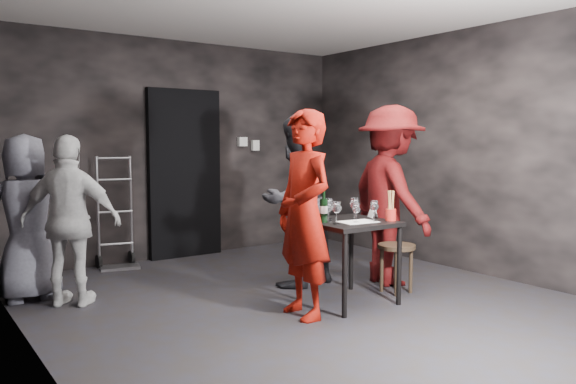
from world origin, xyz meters
TOP-DOWN VIEW (x-y plane):
  - floor at (0.00, 0.00)m, footprint 4.50×5.00m
  - wall_back at (0.00, 2.50)m, footprint 4.50×0.04m
  - wall_left at (-2.25, 0.00)m, footprint 0.04×5.00m
  - wall_right at (2.25, 0.00)m, footprint 0.04×5.00m
  - doorway at (0.00, 2.44)m, footprint 0.95×0.10m
  - wallbox_upper at (0.85, 2.45)m, footprint 0.12×0.06m
  - wallbox_lower at (1.05, 2.45)m, footprint 0.10×0.06m
  - hand_truck at (-0.92, 2.32)m, footprint 0.43×0.36m
  - tasting_table at (0.33, -0.29)m, footprint 0.72×0.72m
  - stool at (0.93, -0.31)m, footprint 0.36×0.36m
  - server_red at (-0.23, -0.38)m, footprint 0.52×0.76m
  - woman_black at (0.31, 0.49)m, footprint 1.04×0.69m
  - man_maroon at (1.14, -0.01)m, footprint 0.94×1.53m
  - bystander_cream at (-1.74, 1.06)m, footprint 0.98×0.90m
  - bystander_grey at (-2.02, 1.46)m, footprint 0.76×0.42m
  - tasting_mat at (0.34, -0.40)m, footprint 0.35×0.25m
  - wine_glass_a at (0.10, -0.39)m, footprint 0.10×0.10m
  - wine_glass_b at (0.17, -0.21)m, footprint 0.08×0.08m
  - wine_glass_c at (0.24, -0.12)m, footprint 0.10×0.10m
  - wine_glass_d at (0.31, -0.41)m, footprint 0.08×0.08m
  - wine_glass_e at (0.48, -0.46)m, footprint 0.10×0.10m
  - wine_glass_f at (0.42, -0.27)m, footprint 0.11×0.11m
  - wine_bottle at (0.08, -0.24)m, footprint 0.07×0.07m
  - breadstick_cup at (0.64, -0.51)m, footprint 0.09×0.09m
  - reserved_card at (0.64, -0.26)m, footprint 0.12×0.15m

SIDE VIEW (x-z plane):
  - floor at x=0.00m, z-range -0.01..0.01m
  - hand_truck at x=-0.92m, z-range -0.41..0.87m
  - stool at x=0.93m, z-range 0.14..0.61m
  - tasting_table at x=0.33m, z-range 0.28..1.03m
  - tasting_mat at x=0.34m, z-range 0.75..0.75m
  - bystander_cream at x=-1.74m, z-range 0.00..1.54m
  - bystander_grey at x=-2.02m, z-range 0.00..1.56m
  - reserved_card at x=0.64m, z-range 0.75..0.85m
  - wine_glass_d at x=0.31m, z-range 0.75..0.94m
  - wine_glass_b at x=0.17m, z-range 0.75..0.94m
  - wine_glass_e at x=0.48m, z-range 0.75..0.96m
  - wine_glass_c at x=0.24m, z-range 0.75..0.97m
  - wine_glass_f at x=0.42m, z-range 0.75..0.97m
  - wine_glass_a at x=0.10m, z-range 0.75..0.97m
  - wine_bottle at x=0.08m, z-range 0.72..1.01m
  - breadstick_cup at x=0.64m, z-range 0.74..1.03m
  - woman_black at x=0.31m, z-range 0.00..1.98m
  - server_red at x=-0.23m, z-range 0.00..1.98m
  - doorway at x=0.00m, z-range 0.00..2.10m
  - man_maroon at x=1.14m, z-range 0.00..2.21m
  - wall_back at x=0.00m, z-range 0.00..2.70m
  - wall_left at x=-2.25m, z-range 0.00..2.70m
  - wall_right at x=2.25m, z-range 0.00..2.70m
  - wallbox_lower at x=1.05m, z-range 1.33..1.47m
  - wallbox_upper at x=0.85m, z-range 1.39..1.51m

